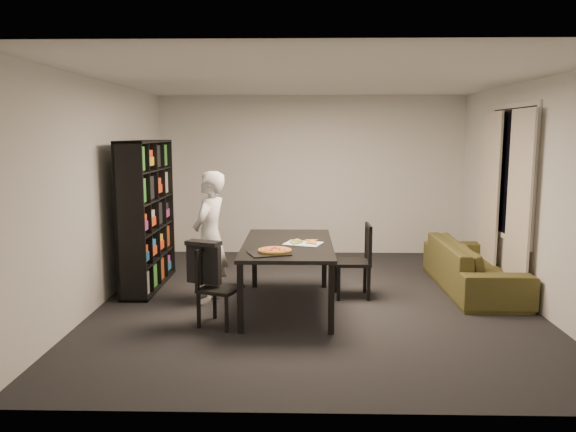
{
  "coord_description": "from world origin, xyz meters",
  "views": [
    {
      "loc": [
        -0.16,
        -6.52,
        1.99
      ],
      "look_at": [
        -0.31,
        -0.17,
        1.05
      ],
      "focal_mm": 35.0,
      "sensor_mm": 36.0,
      "label": 1
    }
  ],
  "objects_px": {
    "baking_tray": "(269,253)",
    "pepperoni_pizza": "(275,250)",
    "chair_right": "(360,256)",
    "person": "(210,237)",
    "chair_left": "(213,281)",
    "bookshelf": "(147,214)",
    "sofa": "(473,266)",
    "dining_table": "(288,249)"
  },
  "relations": [
    {
      "from": "chair_left",
      "to": "baking_tray",
      "type": "xyz_separation_m",
      "value": [
        0.58,
        0.01,
        0.29
      ]
    },
    {
      "from": "bookshelf",
      "to": "baking_tray",
      "type": "bearing_deg",
      "value": -41.29
    },
    {
      "from": "dining_table",
      "to": "chair_right",
      "type": "distance_m",
      "value": 0.99
    },
    {
      "from": "bookshelf",
      "to": "pepperoni_pizza",
      "type": "bearing_deg",
      "value": -39.28
    },
    {
      "from": "dining_table",
      "to": "chair_left",
      "type": "height_order",
      "value": "chair_left"
    },
    {
      "from": "bookshelf",
      "to": "baking_tray",
      "type": "distance_m",
      "value": 2.22
    },
    {
      "from": "chair_left",
      "to": "sofa",
      "type": "bearing_deg",
      "value": -44.49
    },
    {
      "from": "chair_left",
      "to": "bookshelf",
      "type": "bearing_deg",
      "value": 57.59
    },
    {
      "from": "chair_right",
      "to": "pepperoni_pizza",
      "type": "bearing_deg",
      "value": -45.74
    },
    {
      "from": "baking_tray",
      "to": "chair_right",
      "type": "bearing_deg",
      "value": 44.86
    },
    {
      "from": "baking_tray",
      "to": "pepperoni_pizza",
      "type": "relative_size",
      "value": 1.14
    },
    {
      "from": "dining_table",
      "to": "chair_right",
      "type": "xyz_separation_m",
      "value": [
        0.87,
        0.45,
        -0.17
      ]
    },
    {
      "from": "chair_right",
      "to": "sofa",
      "type": "bearing_deg",
      "value": 102.63
    },
    {
      "from": "dining_table",
      "to": "person",
      "type": "relative_size",
      "value": 1.16
    },
    {
      "from": "bookshelf",
      "to": "person",
      "type": "xyz_separation_m",
      "value": [
        0.92,
        -0.65,
        -0.17
      ]
    },
    {
      "from": "dining_table",
      "to": "chair_left",
      "type": "relative_size",
      "value": 2.21
    },
    {
      "from": "pepperoni_pizza",
      "to": "sofa",
      "type": "xyz_separation_m",
      "value": [
        2.48,
        1.34,
        -0.47
      ]
    },
    {
      "from": "baking_tray",
      "to": "sofa",
      "type": "bearing_deg",
      "value": 28.77
    },
    {
      "from": "dining_table",
      "to": "baking_tray",
      "type": "distance_m",
      "value": 0.62
    },
    {
      "from": "bookshelf",
      "to": "dining_table",
      "type": "bearing_deg",
      "value": -25.3
    },
    {
      "from": "chair_left",
      "to": "sofa",
      "type": "relative_size",
      "value": 0.39
    },
    {
      "from": "dining_table",
      "to": "baking_tray",
      "type": "relative_size",
      "value": 4.53
    },
    {
      "from": "dining_table",
      "to": "pepperoni_pizza",
      "type": "relative_size",
      "value": 5.17
    },
    {
      "from": "person",
      "to": "baking_tray",
      "type": "xyz_separation_m",
      "value": [
        0.74,
        -0.8,
        -0.02
      ]
    },
    {
      "from": "baking_tray",
      "to": "sofa",
      "type": "xyz_separation_m",
      "value": [
        2.54,
        1.39,
        -0.45
      ]
    },
    {
      "from": "person",
      "to": "bookshelf",
      "type": "bearing_deg",
      "value": -109.06
    },
    {
      "from": "baking_tray",
      "to": "pepperoni_pizza",
      "type": "distance_m",
      "value": 0.08
    },
    {
      "from": "bookshelf",
      "to": "pepperoni_pizza",
      "type": "distance_m",
      "value": 2.23
    },
    {
      "from": "person",
      "to": "pepperoni_pizza",
      "type": "xyz_separation_m",
      "value": [
        0.8,
        -0.75,
        0.0
      ]
    },
    {
      "from": "chair_left",
      "to": "baking_tray",
      "type": "distance_m",
      "value": 0.65
    },
    {
      "from": "chair_left",
      "to": "person",
      "type": "relative_size",
      "value": 0.53
    },
    {
      "from": "chair_right",
      "to": "baking_tray",
      "type": "bearing_deg",
      "value": -45.84
    },
    {
      "from": "chair_left",
      "to": "chair_right",
      "type": "distance_m",
      "value": 1.94
    },
    {
      "from": "bookshelf",
      "to": "person",
      "type": "distance_m",
      "value": 1.14
    },
    {
      "from": "chair_left",
      "to": "dining_table",
      "type": "bearing_deg",
      "value": -30.5
    },
    {
      "from": "chair_right",
      "to": "person",
      "type": "relative_size",
      "value": 0.58
    },
    {
      "from": "bookshelf",
      "to": "sofa",
      "type": "distance_m",
      "value": 4.25
    },
    {
      "from": "baking_tray",
      "to": "pepperoni_pizza",
      "type": "height_order",
      "value": "pepperoni_pizza"
    },
    {
      "from": "chair_left",
      "to": "chair_right",
      "type": "xyz_separation_m",
      "value": [
        1.63,
        1.05,
        0.05
      ]
    },
    {
      "from": "chair_right",
      "to": "person",
      "type": "height_order",
      "value": "person"
    },
    {
      "from": "bookshelf",
      "to": "chair_right",
      "type": "bearing_deg",
      "value": -8.8
    },
    {
      "from": "person",
      "to": "baking_tray",
      "type": "relative_size",
      "value": 3.89
    }
  ]
}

